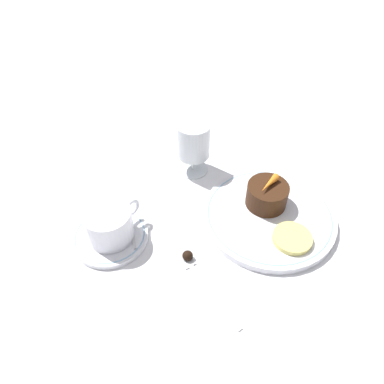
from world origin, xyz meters
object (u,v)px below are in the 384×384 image
object	(u,v)px
dinner_plate	(269,216)
wine_glass	(193,143)
dessert_cake	(268,196)
fork	(198,275)
coffee_cup	(109,224)

from	to	relation	value
dinner_plate	wine_glass	distance (m)	0.21
dinner_plate	dessert_cake	world-z (taller)	dessert_cake
wine_glass	fork	world-z (taller)	wine_glass
wine_glass	fork	distance (m)	0.27
wine_glass	dessert_cake	bearing A→B (deg)	-84.92
dinner_plate	wine_glass	xyz separation A→B (m)	(0.00, 0.20, 0.06)
coffee_cup	fork	world-z (taller)	coffee_cup
wine_glass	coffee_cup	bearing A→B (deg)	-173.65
dinner_plate	wine_glass	size ratio (longest dim) A/B	2.13
dessert_cake	fork	bearing A→B (deg)	-177.10
fork	dessert_cake	distance (m)	0.20
coffee_cup	fork	size ratio (longest dim) A/B	0.60
dessert_cake	coffee_cup	bearing A→B (deg)	148.70
wine_glass	dessert_cake	world-z (taller)	wine_glass
dinner_plate	coffee_cup	distance (m)	0.29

